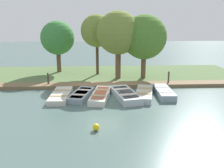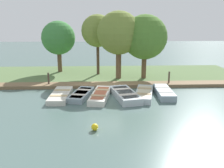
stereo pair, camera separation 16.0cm
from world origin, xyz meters
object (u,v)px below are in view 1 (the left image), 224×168
(mooring_post_near, at_px, (48,80))
(park_tree_center, at_px, (118,33))
(park_tree_far_left, at_px, (58,38))
(park_tree_left, at_px, (97,31))
(rowboat_5, at_px, (164,92))
(mooring_post_far, at_px, (169,78))
(buoy, at_px, (96,127))
(rowboat_0, at_px, (61,95))
(park_tree_right, at_px, (144,37))
(rowboat_3, at_px, (125,95))
(rowboat_4, at_px, (144,94))
(rowboat_2, at_px, (101,95))
(rowboat_1, at_px, (81,95))

(mooring_post_near, relative_size, park_tree_center, 0.20)
(park_tree_far_left, bearing_deg, park_tree_left, 70.92)
(park_tree_left, distance_m, park_tree_center, 2.37)
(park_tree_left, bearing_deg, rowboat_5, 35.22)
(mooring_post_far, bearing_deg, rowboat_5, -21.60)
(buoy, height_order, park_tree_left, park_tree_left)
(rowboat_0, height_order, park_tree_center, park_tree_center)
(mooring_post_near, relative_size, park_tree_right, 0.21)
(rowboat_0, xyz_separation_m, mooring_post_near, (-2.68, -1.27, 0.38))
(buoy, distance_m, park_tree_center, 10.48)
(mooring_post_near, xyz_separation_m, park_tree_far_left, (-4.96, 0.05, 2.65))
(rowboat_0, xyz_separation_m, park_tree_far_left, (-7.64, -1.23, 3.03))
(rowboat_3, relative_size, park_tree_center, 0.64)
(mooring_post_near, xyz_separation_m, park_tree_right, (-2.04, 7.37, 2.90))
(rowboat_5, relative_size, park_tree_left, 0.57)
(rowboat_0, xyz_separation_m, rowboat_4, (0.00, 5.34, 0.03))
(rowboat_0, relative_size, rowboat_2, 0.92)
(rowboat_3, distance_m, mooring_post_near, 6.11)
(park_tree_center, bearing_deg, park_tree_far_left, -118.77)
(rowboat_4, xyz_separation_m, mooring_post_far, (-2.68, 2.32, 0.35))
(rowboat_2, bearing_deg, rowboat_4, 102.54)
(park_tree_left, bearing_deg, rowboat_2, 1.83)
(rowboat_3, bearing_deg, park_tree_center, 169.25)
(rowboat_1, bearing_deg, park_tree_right, 147.19)
(rowboat_1, bearing_deg, park_tree_far_left, -148.23)
(rowboat_4, bearing_deg, buoy, -18.66)
(rowboat_3, xyz_separation_m, rowboat_4, (-0.23, 1.25, -0.02))
(mooring_post_near, height_order, buoy, mooring_post_near)
(rowboat_1, relative_size, rowboat_5, 1.04)
(park_tree_far_left, bearing_deg, rowboat_0, 9.12)
(rowboat_2, bearing_deg, rowboat_1, -93.14)
(rowboat_3, xyz_separation_m, park_tree_left, (-6.64, -1.77, 3.65))
(rowboat_2, relative_size, park_tree_right, 0.68)
(rowboat_1, distance_m, mooring_post_far, 6.88)
(rowboat_1, height_order, park_tree_left, park_tree_left)
(rowboat_3, distance_m, park_tree_right, 6.25)
(rowboat_3, xyz_separation_m, rowboat_5, (-0.46, 2.60, -0.01))
(park_tree_far_left, bearing_deg, park_tree_right, 68.31)
(rowboat_1, height_order, park_tree_right, park_tree_right)
(mooring_post_far, bearing_deg, rowboat_2, -60.97)
(rowboat_0, xyz_separation_m, rowboat_2, (0.17, 2.53, 0.02))
(rowboat_2, height_order, rowboat_3, rowboat_3)
(park_tree_center, height_order, park_tree_right, park_tree_center)
(rowboat_3, bearing_deg, park_tree_right, 146.35)
(mooring_post_near, bearing_deg, rowboat_4, 67.93)
(rowboat_2, relative_size, mooring_post_near, 3.30)
(rowboat_1, distance_m, rowboat_5, 5.39)
(mooring_post_far, distance_m, park_tree_center, 5.29)
(rowboat_4, bearing_deg, rowboat_0, -76.90)
(rowboat_0, relative_size, park_tree_right, 0.63)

